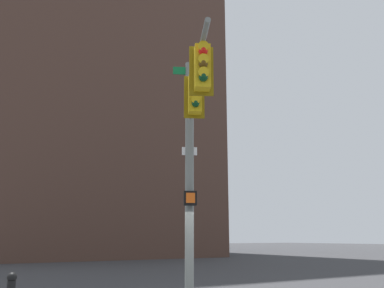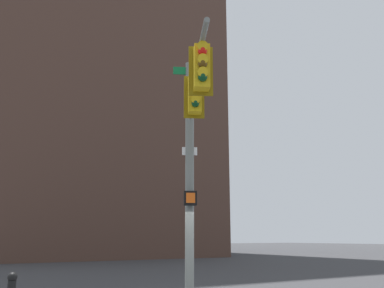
# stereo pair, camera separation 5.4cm
# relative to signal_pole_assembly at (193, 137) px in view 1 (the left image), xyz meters

# --- Properties ---
(signal_pole_assembly) EXTENTS (2.62, 4.57, 7.07)m
(signal_pole_assembly) POSITION_rel_signal_pole_assembly_xyz_m (0.00, 0.00, 0.00)
(signal_pole_assembly) COLOR slate
(signal_pole_assembly) RESTS_ON ground_plane
(fire_hydrant) EXTENTS (0.34, 0.26, 0.87)m
(fire_hydrant) POSITION_rel_signal_pole_assembly_xyz_m (3.76, -3.16, -3.96)
(fire_hydrant) COLOR black
(fire_hydrant) RESTS_ON ground_plane
(building_brick_nearside) EXTENTS (22.30, 18.71, 50.02)m
(building_brick_nearside) POSITION_rel_signal_pole_assembly_xyz_m (-6.92, -32.30, 20.58)
(building_brick_nearside) COLOR #4C3328
(building_brick_nearside) RESTS_ON ground_plane
(building_brick_midblock) EXTENTS (20.65, 14.98, 31.06)m
(building_brick_midblock) POSITION_rel_signal_pole_assembly_xyz_m (-0.54, -49.00, 11.09)
(building_brick_midblock) COLOR #845B47
(building_brick_midblock) RESTS_ON ground_plane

